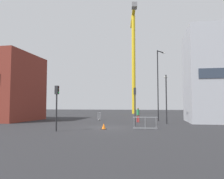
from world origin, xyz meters
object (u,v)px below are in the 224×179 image
streetlamp_tall (159,80)px  streetlamp_short (166,94)px  pedestrian_walking (138,114)px  construction_crane (133,48)px  traffic_cone_by_barrier (104,127)px  traffic_light_median (135,100)px  traffic_light_corner (57,100)px

streetlamp_tall → streetlamp_short: (0.75, -4.31, -2.08)m
streetlamp_tall → pedestrian_walking: bearing=-134.8°
construction_crane → traffic_cone_by_barrier: 39.57m
traffic_light_median → pedestrian_walking: (-0.04, 4.81, -1.57)m
traffic_light_corner → streetlamp_tall: bearing=58.3°
construction_crane → traffic_light_median: size_ratio=6.57×
streetlamp_tall → pedestrian_walking: 5.73m
traffic_light_corner → traffic_light_median: traffic_light_median is taller
streetlamp_tall → construction_crane: bearing=102.6°
streetlamp_short → streetlamp_tall: bearing=99.9°
construction_crane → streetlamp_short: construction_crane is taller
construction_crane → traffic_cone_by_barrier: construction_crane is taller
traffic_light_median → pedestrian_walking: traffic_light_median is taller
streetlamp_tall → pedestrian_walking: streetlamp_tall is taller
streetlamp_tall → traffic_light_median: 8.34m
pedestrian_walking → traffic_cone_by_barrier: bearing=-105.4°
traffic_light_corner → traffic_cone_by_barrier: size_ratio=7.26×
streetlamp_tall → pedestrian_walking: (-2.60, -2.62, -4.38)m
streetlamp_short → pedestrian_walking: bearing=153.3°
traffic_light_median → traffic_light_corner: bearing=-133.5°
streetlamp_short → pedestrian_walking: streetlamp_short is taller
streetlamp_tall → traffic_cone_by_barrier: (-4.99, -11.28, -5.19)m
streetlamp_short → traffic_light_corner: streetlamp_short is taller
streetlamp_short → traffic_light_median: bearing=-136.8°
streetlamp_tall → traffic_light_median: size_ratio=2.44×
traffic_light_median → construction_crane: bearing=95.3°
construction_crane → traffic_light_corner: bearing=-94.2°
streetlamp_short → traffic_light_median: size_ratio=1.43×
traffic_light_median → pedestrian_walking: 5.06m
streetlamp_short → traffic_light_median: (-3.32, -3.12, -0.72)m
construction_crane → streetlamp_tall: construction_crane is taller
pedestrian_walking → streetlamp_tall: bearing=45.2°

